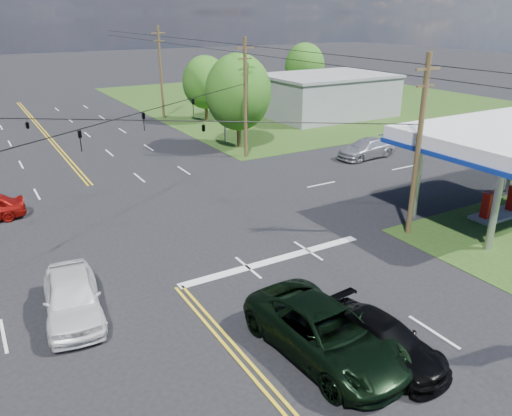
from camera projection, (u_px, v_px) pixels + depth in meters
ground at (125, 225)px, 28.31m from camera, size 280.00×280.00×0.00m
grass_ne at (301, 98)px, 70.53m from camera, size 46.00×48.00×0.03m
stop_bar at (275, 260)px, 24.27m from camera, size 10.00×0.50×0.02m
retail_ne at (327, 96)px, 57.74m from camera, size 14.00×10.00×4.40m
pole_se at (418, 145)px, 25.46m from camera, size 1.60×0.28×9.50m
pole_ne at (245, 97)px, 39.88m from camera, size 1.60×0.28×9.50m
pole_right_far at (161, 72)px, 55.01m from camera, size 1.60×0.28×10.00m
span_wire_signals at (114, 120)px, 26.12m from camera, size 26.00×18.00×1.13m
power_lines at (120, 72)px, 23.56m from camera, size 26.04×100.00×0.64m
tree_right_a at (238, 92)px, 42.78m from camera, size 5.70×5.70×8.18m
tree_right_b at (205, 82)px, 53.81m from camera, size 4.94×4.94×7.09m
tree_far_r at (305, 66)px, 66.79m from camera, size 5.32×5.32×7.63m
pickup_dkgreen at (326, 332)px, 17.29m from camera, size 3.46×6.74×1.82m
suv_black at (384, 340)px, 17.19m from camera, size 2.42×5.06×1.42m
pickup_white at (72, 297)px, 19.48m from camera, size 2.73×5.40×1.77m
sedan_far at (366, 148)px, 41.19m from camera, size 5.52×2.50×1.57m
polesign_ne at (224, 81)px, 44.64m from camera, size 1.98×0.80×7.22m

